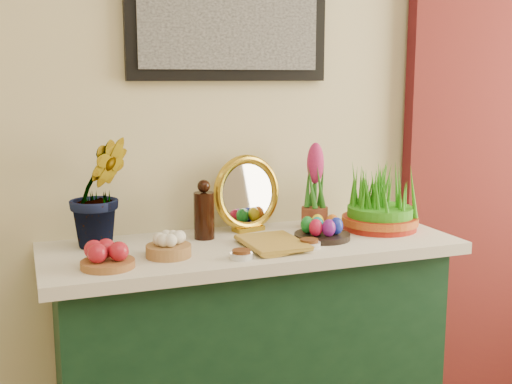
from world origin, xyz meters
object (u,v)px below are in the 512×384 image
mirror (247,194)px  book (246,245)px  sideboard (251,369)px  wheatgrass_sabzeh (380,203)px  hyacinth_green (99,174)px

mirror → book: 0.30m
sideboard → wheatgrass_sabzeh: wheatgrass_sabzeh is taller
sideboard → book: bearing=-117.2°
sideboard → hyacinth_green: (-0.49, 0.11, 0.71)m
sideboard → mirror: 0.62m
wheatgrass_sabzeh → sideboard: bearing=-179.4°
mirror → book: bearing=-110.0°
book → wheatgrass_sabzeh: bearing=9.5°
hyacinth_green → wheatgrass_sabzeh: hyacinth_green is taller
sideboard → book: 0.49m
hyacinth_green → mirror: size_ratio=1.70×
sideboard → mirror: size_ratio=4.56×
wheatgrass_sabzeh → mirror: bearing=161.2°
sideboard → wheatgrass_sabzeh: bearing=0.6°
book → mirror: bearing=68.7°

